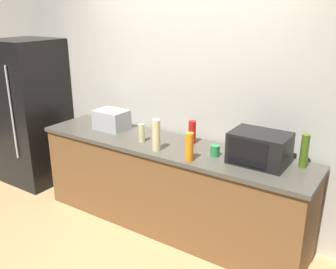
{
  "coord_description": "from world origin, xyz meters",
  "views": [
    {
      "loc": [
        1.87,
        -2.42,
        2.17
      ],
      "look_at": [
        0.0,
        0.4,
        1.0
      ],
      "focal_mm": 39.98,
      "sensor_mm": 36.0,
      "label": 1
    }
  ],
  "objects": [
    {
      "name": "microwave",
      "position": [
        0.89,
        0.45,
        1.04
      ],
      "size": [
        0.48,
        0.35,
        0.27
      ],
      "color": "black",
      "rests_on": "counter_run"
    },
    {
      "name": "bottle_hot_sauce",
      "position": [
        0.18,
        0.56,
        1.01
      ],
      "size": [
        0.07,
        0.07,
        0.23
      ],
      "primitive_type": "cylinder",
      "color": "red",
      "rests_on": "counter_run"
    },
    {
      "name": "bottle_dish_soap",
      "position": [
        0.37,
        0.17,
        1.03
      ],
      "size": [
        0.07,
        0.07,
        0.25
      ],
      "primitive_type": "cylinder",
      "color": "orange",
      "rests_on": "counter_run"
    },
    {
      "name": "ground_plane",
      "position": [
        0.0,
        0.0,
        0.0
      ],
      "size": [
        8.0,
        8.0,
        0.0
      ],
      "primitive_type": "plane",
      "color": "tan"
    },
    {
      "name": "mug_green",
      "position": [
        0.51,
        0.39,
        0.95
      ],
      "size": [
        0.08,
        0.08,
        0.1
      ],
      "primitive_type": "cylinder",
      "color": "#2D8C47",
      "rests_on": "counter_run"
    },
    {
      "name": "back_wall",
      "position": [
        0.0,
        0.81,
        1.35
      ],
      "size": [
        6.4,
        0.1,
        2.7
      ],
      "primitive_type": "cube",
      "color": "beige",
      "rests_on": "ground_plane"
    },
    {
      "name": "bottle_vinegar",
      "position": [
        -0.26,
        0.32,
        0.99
      ],
      "size": [
        0.06,
        0.06,
        0.18
      ],
      "primitive_type": "cylinder",
      "color": "beige",
      "rests_on": "counter_run"
    },
    {
      "name": "bottle_hand_soap",
      "position": [
        -0.0,
        0.2,
        1.05
      ],
      "size": [
        0.08,
        0.08,
        0.3
      ],
      "primitive_type": "cylinder",
      "color": "beige",
      "rests_on": "counter_run"
    },
    {
      "name": "bottle_olive_oil",
      "position": [
        1.23,
        0.57,
        1.04
      ],
      "size": [
        0.07,
        0.07,
        0.29
      ],
      "primitive_type": "cylinder",
      "color": "#4C6B19",
      "rests_on": "counter_run"
    },
    {
      "name": "refrigerator",
      "position": [
        -2.05,
        0.4,
        0.9
      ],
      "size": [
        0.72,
        0.73,
        1.8
      ],
      "color": "black",
      "rests_on": "ground_plane"
    },
    {
      "name": "toaster_oven",
      "position": [
        -0.77,
        0.46,
        1.01
      ],
      "size": [
        0.34,
        0.26,
        0.21
      ],
      "primitive_type": "cube",
      "color": "#B7BABF",
      "rests_on": "counter_run"
    },
    {
      "name": "counter_run",
      "position": [
        0.0,
        0.4,
        0.45
      ],
      "size": [
        2.84,
        0.64,
        0.9
      ],
      "color": "brown",
      "rests_on": "ground_plane"
    }
  ]
}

